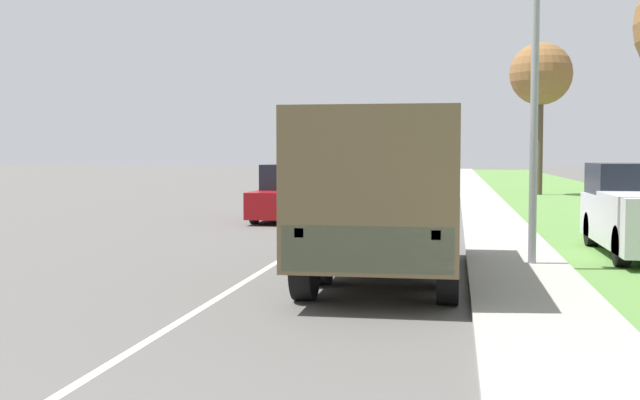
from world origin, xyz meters
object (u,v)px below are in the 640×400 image
at_px(car_farthest_ahead, 398,167).
at_px(lamp_post, 522,55).
at_px(car_nearest_ahead, 290,195).
at_px(car_third_ahead, 428,178).
at_px(car_fourth_ahead, 385,172).
at_px(military_truck, 388,187).
at_px(car_second_ahead, 419,184).

distance_m(car_farthest_ahead, lamp_post, 62.35).
distance_m(car_nearest_ahead, lamp_post, 12.08).
distance_m(car_third_ahead, car_fourth_ahead, 14.79).
relative_size(car_farthest_ahead, lamp_post, 0.69).
distance_m(military_truck, car_third_ahead, 32.99).
relative_size(car_second_ahead, car_fourth_ahead, 0.80).
bearing_deg(car_nearest_ahead, car_third_ahead, 80.60).
xyz_separation_m(car_nearest_ahead, car_second_ahead, (3.57, 10.50, -0.03)).
bearing_deg(military_truck, car_nearest_ahead, 109.41).
bearing_deg(car_fourth_ahead, car_third_ahead, -75.46).
relative_size(military_truck, car_fourth_ahead, 1.33).
xyz_separation_m(car_farthest_ahead, lamp_post, (6.60, -61.93, 3.09)).
bearing_deg(car_third_ahead, car_fourth_ahead, 104.54).
bearing_deg(car_nearest_ahead, lamp_post, -57.55).
relative_size(car_nearest_ahead, car_farthest_ahead, 1.13).
xyz_separation_m(military_truck, car_third_ahead, (-0.46, 32.97, -0.89)).
relative_size(car_nearest_ahead, lamp_post, 0.78).
bearing_deg(car_third_ahead, military_truck, -89.20).
xyz_separation_m(car_nearest_ahead, lamp_post, (6.27, -9.86, 3.07)).
height_order(car_nearest_ahead, lamp_post, lamp_post).
relative_size(car_fourth_ahead, car_farthest_ahead, 1.15).
height_order(car_fourth_ahead, lamp_post, lamp_post).
relative_size(car_third_ahead, lamp_post, 0.69).
bearing_deg(car_farthest_ahead, car_fourth_ahead, -89.35).
xyz_separation_m(car_nearest_ahead, car_third_ahead, (3.57, 21.54, -0.12)).
bearing_deg(car_third_ahead, car_second_ahead, -89.99).
distance_m(car_nearest_ahead, car_second_ahead, 11.09).
xyz_separation_m(car_second_ahead, lamp_post, (2.70, -20.36, 3.10)).
bearing_deg(lamp_post, car_fourth_ahead, 97.99).
bearing_deg(car_second_ahead, military_truck, -88.80).
xyz_separation_m(car_fourth_ahead, car_farthest_ahead, (-0.18, 16.21, 0.07)).
distance_m(military_truck, car_fourth_ahead, 47.48).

